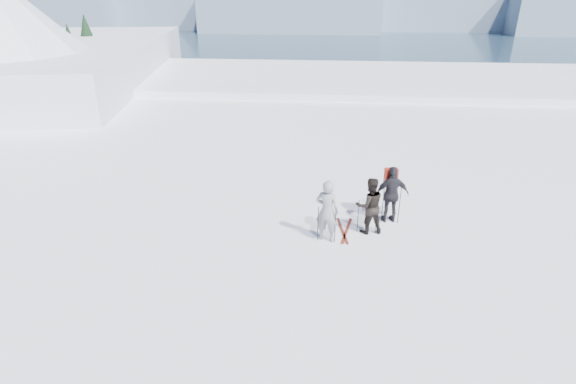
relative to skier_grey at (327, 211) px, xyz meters
name	(u,v)px	position (x,y,z in m)	size (l,w,h in m)	color
lake_basin	(337,153)	(0.73, 26.63, -7.51)	(820.00, 820.00, 71.62)	white
far_mountain_range	(366,4)	(30.33, 451.41, -8.20)	(770.00, 110.00, 53.00)	slate
near_ridge	(48,115)	(-25.83, 25.97, -4.49)	(31.37, 35.68, 25.62)	white
skier_grey	(327,211)	(0.00, 0.00, 0.00)	(0.73, 0.48, 2.01)	gray
skier_dark	(369,206)	(1.32, 0.64, -0.07)	(0.91, 0.71, 1.87)	black
skier_pack	(392,195)	(2.09, 1.44, -0.03)	(1.15, 0.48, 1.95)	black
backpack	(393,155)	(2.05, 1.69, 1.25)	(0.42, 0.23, 0.60)	red
ski_poles	(363,215)	(1.15, 0.63, -0.41)	(2.65, 1.53, 1.30)	black
skis_loose	(344,231)	(0.58, 0.60, -0.99)	(0.54, 1.69, 0.03)	black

